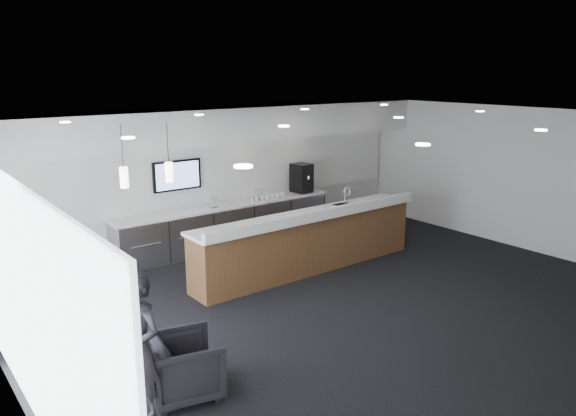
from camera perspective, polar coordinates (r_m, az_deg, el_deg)
ground at (r=9.56m, az=5.45°, el=-9.27°), size 10.00×10.00×0.00m
ceiling at (r=8.82m, az=5.90°, el=8.94°), size 10.00×8.00×0.02m
back_wall at (r=12.24m, az=-7.17°, el=3.21°), size 10.00×0.02×3.00m
left_wall at (r=6.88m, az=-26.84°, el=-6.81°), size 0.02×8.00×3.00m
right_wall at (r=12.94m, az=22.17°, el=2.87°), size 0.02×8.00×3.00m
soffit_bulkhead at (r=11.69m, az=-6.22°, el=8.43°), size 10.00×0.90×0.70m
alcove_panel at (r=12.19m, az=-7.12°, el=3.65°), size 9.80×0.06×1.40m
window_blinds_wall at (r=6.88m, az=-26.51°, el=-6.76°), size 0.04×7.36×2.55m
back_credenza at (r=12.17m, az=-6.17°, el=-1.77°), size 5.06×0.66×0.95m
wall_tv at (r=11.67m, az=-11.21°, el=3.27°), size 1.05×0.08×0.62m
pendant_left at (r=8.21m, az=-10.53°, el=3.12°), size 0.12×0.12×0.30m
pendant_right at (r=7.93m, az=-15.05°, el=2.49°), size 0.12×0.12×0.30m
ceiling_can_lights at (r=8.82m, az=5.90°, el=8.75°), size 7.00×5.00×0.02m
service_counter at (r=10.69m, az=2.05°, el=-3.37°), size 4.93×0.89×1.49m
coffee_machine at (r=13.11m, az=1.39°, el=3.07°), size 0.43×0.53×0.67m
info_sign_left at (r=11.76m, az=-7.52°, el=0.62°), size 0.18×0.04×0.24m
info_sign_right at (r=12.36m, az=-2.90°, el=1.43°), size 0.20×0.04×0.27m
armchair at (r=6.94m, az=-10.46°, el=-15.53°), size 0.98×0.96×0.75m
lounge_guest at (r=6.42m, az=-14.99°, el=-13.57°), size 0.60×0.72×1.69m
cup_0 at (r=12.68m, az=-0.58°, el=1.39°), size 0.11×0.11×0.10m
cup_1 at (r=12.60m, az=-1.09°, el=1.31°), size 0.15×0.15×0.10m
cup_2 at (r=12.52m, az=-1.61°, el=1.22°), size 0.13×0.13×0.10m
cup_3 at (r=12.44m, az=-2.14°, el=1.13°), size 0.14×0.14×0.10m
cup_4 at (r=12.36m, az=-2.67°, el=1.05°), size 0.15×0.15×0.10m
cup_5 at (r=12.28m, az=-3.20°, el=0.96°), size 0.12×0.12×0.10m
cup_6 at (r=12.21m, az=-3.75°, el=0.87°), size 0.15×0.15×0.10m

